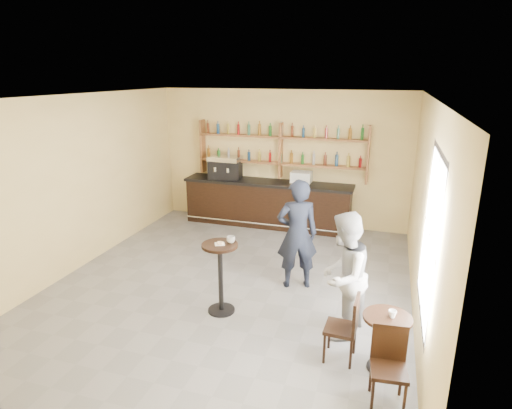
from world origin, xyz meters
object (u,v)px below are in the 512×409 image
(espresso_machine, at_px, (225,167))
(chair_south, at_px, (389,369))
(patron_second, at_px, (343,276))
(chair_west, at_px, (341,328))
(bar_counter, at_px, (267,203))
(cafe_table, at_px, (385,343))
(pedestal_table, at_px, (221,278))
(pastry_case, at_px, (301,178))
(man_main, at_px, (297,234))

(espresso_machine, distance_m, chair_south, 6.67)
(chair_south, height_order, patron_second, patron_second)
(espresso_machine, bearing_deg, chair_west, -61.67)
(chair_south, bearing_deg, patron_second, 112.50)
(bar_counter, distance_m, cafe_table, 5.49)
(espresso_machine, height_order, pedestal_table, espresso_machine)
(bar_counter, xyz_separation_m, espresso_machine, (-1.07, 0.00, 0.82))
(bar_counter, bearing_deg, chair_west, -63.59)
(bar_counter, height_order, cafe_table, bar_counter)
(pastry_case, bearing_deg, man_main, -71.88)
(man_main, bearing_deg, pedestal_table, 31.48)
(bar_counter, height_order, chair_south, bar_counter)
(chair_west, bearing_deg, pedestal_table, -105.11)
(bar_counter, height_order, man_main, man_main)
(cafe_table, bearing_deg, pastry_case, 113.55)
(cafe_table, bearing_deg, chair_south, -85.24)
(pedestal_table, bearing_deg, bar_counter, 95.87)
(bar_counter, height_order, espresso_machine, espresso_machine)
(bar_counter, distance_m, chair_west, 5.17)
(pedestal_table, xyz_separation_m, man_main, (0.92, 1.17, 0.39))
(man_main, bearing_deg, chair_south, 102.34)
(bar_counter, xyz_separation_m, pedestal_table, (0.41, -4.02, 0.01))
(espresso_machine, distance_m, pastry_case, 1.89)
(chair_west, bearing_deg, chair_south, 45.53)
(pedestal_table, height_order, cafe_table, pedestal_table)
(bar_counter, bearing_deg, espresso_machine, 180.00)
(pedestal_table, distance_m, chair_west, 1.99)
(cafe_table, distance_m, chair_west, 0.56)
(bar_counter, bearing_deg, cafe_table, -58.66)
(pastry_case, bearing_deg, espresso_machine, -172.32)
(pedestal_table, xyz_separation_m, chair_south, (2.49, -1.26, -0.11))
(pastry_case, relative_size, pedestal_table, 0.43)
(espresso_machine, height_order, patron_second, patron_second)
(man_main, bearing_deg, cafe_table, 109.15)
(cafe_table, bearing_deg, patron_second, 134.70)
(bar_counter, relative_size, pastry_case, 8.39)
(espresso_machine, xyz_separation_m, man_main, (2.41, -2.85, -0.41))
(pastry_case, bearing_deg, bar_counter, -172.32)
(pedestal_table, height_order, chair_south, pedestal_table)
(espresso_machine, bearing_deg, patron_second, -58.55)
(chair_west, bearing_deg, pastry_case, -159.34)
(patron_second, bearing_deg, pastry_case, -146.43)
(man_main, height_order, patron_second, man_main)
(bar_counter, relative_size, chair_west, 4.46)
(chair_south, distance_m, patron_second, 1.45)
(cafe_table, distance_m, patron_second, 1.01)
(man_main, relative_size, cafe_table, 2.56)
(man_main, relative_size, chair_west, 2.11)
(pastry_case, relative_size, chair_south, 0.53)
(espresso_machine, height_order, pastry_case, espresso_machine)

